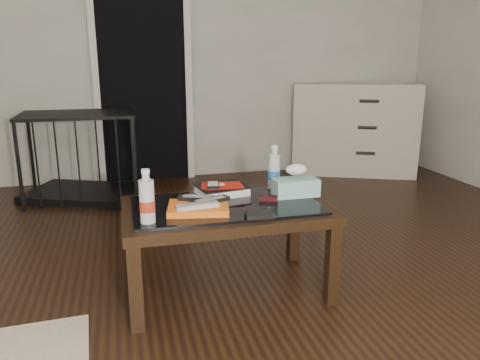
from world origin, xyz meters
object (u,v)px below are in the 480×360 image
object	(u,v)px
pet_crate	(82,170)
textbook	(222,190)
water_bottle_left	(147,196)
coffee_table	(226,216)
tissue_box	(296,187)
dresser	(354,129)
water_bottle_right	(274,167)

from	to	relation	value
pet_crate	textbook	size ratio (longest dim) A/B	4.25
textbook	water_bottle_left	xyz separation A→B (m)	(-0.40, -0.34, 0.10)
coffee_table	tissue_box	xyz separation A→B (m)	(0.38, 0.05, 0.11)
coffee_table	tissue_box	world-z (taller)	tissue_box
coffee_table	water_bottle_left	distance (m)	0.46
dresser	tissue_box	size ratio (longest dim) A/B	5.65
pet_crate	tissue_box	xyz separation A→B (m)	(1.19, -1.85, 0.28)
water_bottle_left	tissue_box	distance (m)	0.80
water_bottle_right	pet_crate	bearing A→B (deg)	123.94
dresser	coffee_table	bearing A→B (deg)	-106.66
tissue_box	pet_crate	bearing A→B (deg)	122.86
textbook	water_bottle_left	world-z (taller)	water_bottle_left
coffee_table	pet_crate	xyz separation A→B (m)	(-0.81, 1.90, -0.17)
textbook	tissue_box	bearing A→B (deg)	-28.79
tissue_box	dresser	bearing A→B (deg)	55.54
textbook	coffee_table	bearing A→B (deg)	-106.25
pet_crate	tissue_box	size ratio (longest dim) A/B	4.62
water_bottle_left	tissue_box	bearing A→B (deg)	15.77
dresser	water_bottle_right	bearing A→B (deg)	-104.24
pet_crate	textbook	bearing A→B (deg)	-41.28
water_bottle_left	water_bottle_right	size ratio (longest dim) A/B	1.00
dresser	textbook	distance (m)	2.65
coffee_table	textbook	xyz separation A→B (m)	(0.02, 0.17, 0.09)
coffee_table	water_bottle_right	bearing A→B (deg)	34.24
pet_crate	tissue_box	distance (m)	2.22
pet_crate	textbook	xyz separation A→B (m)	(0.83, -1.73, 0.25)
textbook	water_bottle_right	world-z (taller)	water_bottle_right
water_bottle_right	textbook	bearing A→B (deg)	-170.95
water_bottle_right	tissue_box	distance (m)	0.19
dresser	water_bottle_left	bearing A→B (deg)	-110.04
dresser	water_bottle_left	xyz separation A→B (m)	(-2.19, -2.29, 0.13)
pet_crate	water_bottle_left	size ratio (longest dim) A/B	4.47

